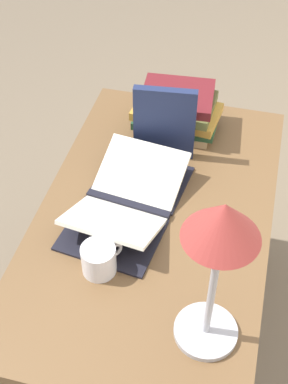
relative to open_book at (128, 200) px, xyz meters
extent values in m
plane|color=#70604C|center=(0.01, 0.09, -0.76)|extent=(12.00, 12.00, 0.00)
cube|color=brown|center=(0.01, 0.09, -0.05)|extent=(1.19, 0.70, 0.03)
cube|color=brown|center=(-0.54, -0.21, -0.41)|extent=(0.06, 0.06, 0.70)
cube|color=brown|center=(-0.54, 0.38, -0.41)|extent=(0.06, 0.06, 0.70)
cube|color=black|center=(0.00, 0.00, -0.02)|extent=(0.06, 0.27, 0.02)
cube|color=black|center=(-0.12, 0.02, -0.02)|extent=(0.26, 0.30, 0.01)
cube|color=black|center=(0.12, -0.02, -0.02)|extent=(0.26, 0.30, 0.01)
cube|color=silver|center=(-0.11, 0.01, 0.02)|extent=(0.23, 0.29, 0.10)
cube|color=silver|center=(0.11, -0.01, 0.02)|extent=(0.23, 0.29, 0.10)
cube|color=tan|center=(-0.41, 0.06, -0.01)|extent=(0.21, 0.25, 0.03)
cube|color=#234C2D|center=(-0.41, 0.06, 0.02)|extent=(0.17, 0.29, 0.03)
cube|color=#BC8933|center=(-0.41, 0.06, 0.04)|extent=(0.20, 0.31, 0.03)
cube|color=brown|center=(-0.41, 0.06, 0.08)|extent=(0.20, 0.26, 0.03)
cube|color=maroon|center=(-0.41, 0.06, 0.11)|extent=(0.22, 0.25, 0.03)
cube|color=#1E284C|center=(-0.27, 0.05, 0.10)|extent=(0.05, 0.20, 0.26)
cylinder|color=#ADADB2|center=(0.37, 0.30, -0.02)|extent=(0.16, 0.16, 0.02)
cylinder|color=#ADADB2|center=(0.37, 0.30, 0.17)|extent=(0.02, 0.02, 0.36)
cone|color=#99332D|center=(0.37, 0.30, 0.39)|extent=(0.16, 0.16, 0.10)
cylinder|color=white|center=(0.25, -0.01, 0.02)|extent=(0.09, 0.09, 0.09)
torus|color=white|center=(0.21, 0.02, 0.02)|extent=(0.04, 0.04, 0.05)
camera|label=1|loc=(1.07, 0.32, 1.17)|focal=50.00mm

